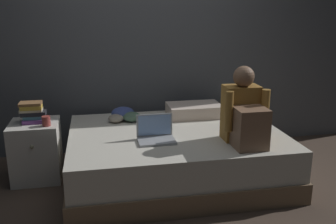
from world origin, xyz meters
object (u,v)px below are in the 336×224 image
(nightstand, at_px, (36,151))
(book_stack, at_px, (33,113))
(mug, at_px, (46,121))
(person_sitting, at_px, (244,114))
(pillow, at_px, (194,110))
(laptop, at_px, (156,134))
(clothes_pile, at_px, (124,115))
(bed, at_px, (175,155))

(nightstand, relative_size, book_stack, 2.41)
(book_stack, bearing_deg, mug, -47.12)
(person_sitting, distance_m, book_stack, 1.93)
(pillow, height_order, book_stack, book_stack)
(nightstand, relative_size, person_sitting, 0.85)
(book_stack, height_order, mug, book_stack)
(person_sitting, bearing_deg, laptop, 165.24)
(nightstand, height_order, mug, mug)
(person_sitting, distance_m, mug, 1.76)
(book_stack, relative_size, mug, 2.57)
(laptop, distance_m, clothes_pile, 0.68)
(pillow, xyz_separation_m, book_stack, (-1.60, -0.19, 0.12))
(pillow, bearing_deg, bed, -123.81)
(person_sitting, relative_size, mug, 7.28)
(person_sitting, height_order, mug, person_sitting)
(laptop, bearing_deg, person_sitting, -14.76)
(person_sitting, bearing_deg, bed, 142.06)
(book_stack, distance_m, mug, 0.20)
(person_sitting, distance_m, pillow, 0.89)
(bed, height_order, laptop, laptop)
(person_sitting, bearing_deg, clothes_pile, 138.76)
(laptop, bearing_deg, bed, 42.95)
(bed, distance_m, pillow, 0.62)
(book_stack, distance_m, clothes_pile, 0.88)
(nightstand, bearing_deg, person_sitting, -19.39)
(laptop, xyz_separation_m, pillow, (0.52, 0.66, 0.01))
(bed, bearing_deg, pillow, 56.19)
(bed, relative_size, pillow, 3.57)
(pillow, relative_size, clothes_pile, 1.72)
(bed, relative_size, laptop, 6.25)
(book_stack, bearing_deg, pillow, 6.82)
(nightstand, relative_size, laptop, 1.75)
(mug, height_order, clothes_pile, mug)
(laptop, distance_m, book_stack, 1.18)
(mug, bearing_deg, nightstand, 137.31)
(book_stack, bearing_deg, clothes_pile, 11.89)
(laptop, bearing_deg, clothes_pile, 109.07)
(mug, distance_m, clothes_pile, 0.80)
(laptop, xyz_separation_m, clothes_pile, (-0.22, 0.64, 0.00))
(pillow, bearing_deg, person_sitting, -76.09)
(bed, height_order, mug, mug)
(nightstand, height_order, book_stack, book_stack)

